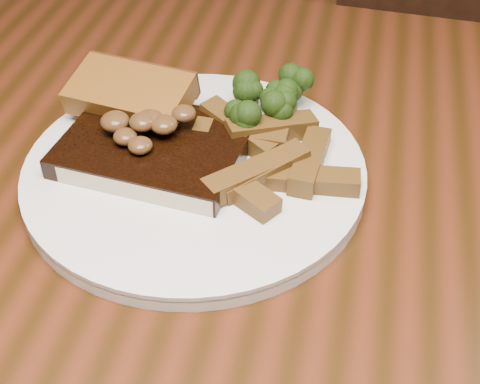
% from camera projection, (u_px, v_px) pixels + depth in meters
% --- Properties ---
extents(dining_table, '(1.60, 0.90, 0.75)m').
position_uv_depth(dining_table, '(254.00, 303.00, 0.61)').
color(dining_table, '#491E0E').
rests_on(dining_table, ground).
extents(chair_far, '(0.40, 0.40, 0.81)m').
position_uv_depth(chair_far, '(443.00, 160.00, 1.12)').
color(chair_far, black).
rests_on(chair_far, ground).
extents(plate, '(0.35, 0.35, 0.01)m').
position_uv_depth(plate, '(195.00, 173.00, 0.60)').
color(plate, white).
rests_on(plate, dining_table).
extents(steak, '(0.17, 0.14, 0.02)m').
position_uv_depth(steak, '(155.00, 149.00, 0.60)').
color(steak, black).
rests_on(steak, plate).
extents(steak_bone, '(0.14, 0.03, 0.02)m').
position_uv_depth(steak_bone, '(136.00, 191.00, 0.56)').
color(steak_bone, beige).
rests_on(steak_bone, plate).
extents(mushroom_pile, '(0.08, 0.08, 0.03)m').
position_uv_depth(mushroom_pile, '(150.00, 122.00, 0.59)').
color(mushroom_pile, '#523419').
rests_on(mushroom_pile, steak).
extents(garlic_bread, '(0.12, 0.08, 0.02)m').
position_uv_depth(garlic_bread, '(132.00, 112.00, 0.64)').
color(garlic_bread, '#95531B').
rests_on(garlic_bread, plate).
extents(potato_wedges, '(0.11, 0.11, 0.02)m').
position_uv_depth(potato_wedges, '(252.00, 164.00, 0.58)').
color(potato_wedges, brown).
rests_on(potato_wedges, plate).
extents(broccoli_cluster, '(0.08, 0.08, 0.04)m').
position_uv_depth(broccoli_cluster, '(277.00, 115.00, 0.62)').
color(broccoli_cluster, '#21390D').
rests_on(broccoli_cluster, plate).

